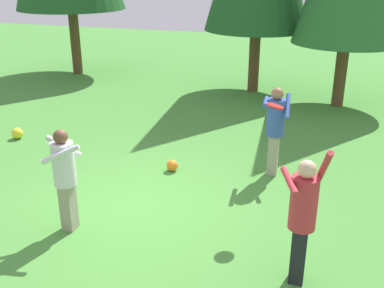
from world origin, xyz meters
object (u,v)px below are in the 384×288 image
Objects in this scene: person_thrower at (303,212)px; frisbee at (275,106)px; person_bystander at (65,172)px; ball_orange at (172,166)px; person_catcher at (275,124)px; ball_yellow at (17,133)px.

frisbee is (-0.62, 1.65, 0.81)m from person_thrower.
person_bystander is 7.16× the size of ball_orange.
person_bystander is at bearing -48.64° from person_catcher.
person_bystander is at bearing -108.12° from ball_orange.
ball_yellow is at bearing 165.13° from frisbee.
ball_yellow is at bearing -96.96° from person_catcher.
person_bystander is 2.73m from ball_orange.
person_catcher is at bearing -6.87° from person_thrower.
person_thrower is 7.55m from ball_yellow.
ball_orange is (-2.06, 1.03, -1.72)m from frisbee.
ball_orange is at bearing -8.28° from ball_yellow.
person_catcher is 7.58× the size of ball_orange.
person_catcher is at bearing 95.62° from frisbee.
person_thrower is 3.90m from ball_orange.
frisbee is at bearing -26.68° from ball_orange.
frisbee reaches higher than person_bystander.
person_bystander is 4.55m from ball_yellow.
person_thrower is 1.09× the size of person_catcher.
ball_orange is 0.87× the size of ball_yellow.
person_catcher is 6.60× the size of ball_yellow.
person_catcher is 1.06× the size of person_bystander.
person_catcher is (-0.76, 3.13, 0.01)m from person_thrower.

